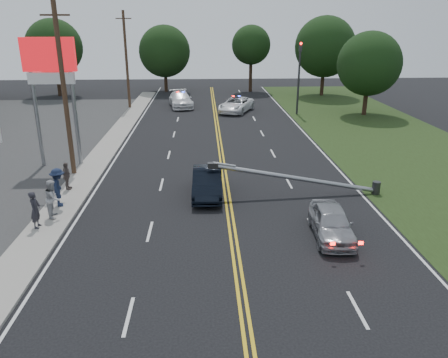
{
  "coord_description": "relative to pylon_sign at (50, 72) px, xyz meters",
  "views": [
    {
      "loc": [
        -1.21,
        -13.71,
        8.82
      ],
      "look_at": [
        -0.27,
        6.06,
        1.7
      ],
      "focal_mm": 35.0,
      "sensor_mm": 36.0,
      "label": 1
    }
  ],
  "objects": [
    {
      "name": "ground",
      "position": [
        10.5,
        -14.0,
        -6.0
      ],
      "size": [
        120.0,
        120.0,
        0.0
      ],
      "primitive_type": "plane",
      "color": "black",
      "rests_on": "ground"
    },
    {
      "name": "sidewalk",
      "position": [
        2.1,
        -4.0,
        -5.94
      ],
      "size": [
        1.8,
        70.0,
        0.12
      ],
      "primitive_type": "cube",
      "color": "gray",
      "rests_on": "ground"
    },
    {
      "name": "centerline_yellow",
      "position": [
        10.5,
        -4.0,
        -5.99
      ],
      "size": [
        0.36,
        80.0,
        0.0
      ],
      "primitive_type": "cube",
      "color": "gold",
      "rests_on": "ground"
    },
    {
      "name": "pylon_sign",
      "position": [
        0.0,
        0.0,
        0.0
      ],
      "size": [
        3.2,
        0.35,
        8.0
      ],
      "color": "gray",
      "rests_on": "ground"
    },
    {
      "name": "traffic_signal",
      "position": [
        18.8,
        16.0,
        -1.79
      ],
      "size": [
        0.28,
        0.41,
        7.05
      ],
      "color": "#2D2D30",
      "rests_on": "ground"
    },
    {
      "name": "fallen_streetlight",
      "position": [
        14.69,
        -6.0,
        -5.08
      ],
      "size": [
        9.36,
        0.44,
        1.91
      ],
      "color": "#2D2D30",
      "rests_on": "ground"
    },
    {
      "name": "utility_pole_mid",
      "position": [
        1.3,
        -2.0,
        -0.91
      ],
      "size": [
        1.6,
        0.28,
        10.0
      ],
      "color": "#382619",
      "rests_on": "ground"
    },
    {
      "name": "utility_pole_far",
      "position": [
        1.3,
        20.0,
        -0.91
      ],
      "size": [
        1.6,
        0.28,
        10.0
      ],
      "color": "#382619",
      "rests_on": "ground"
    },
    {
      "name": "tree_5",
      "position": [
        -8.97,
        29.21,
        -0.06
      ],
      "size": [
        6.84,
        6.84,
        9.37
      ],
      "color": "black",
      "rests_on": "ground"
    },
    {
      "name": "tree_6",
      "position": [
        4.3,
        32.19,
        -0.76
      ],
      "size": [
        6.7,
        6.7,
        8.6
      ],
      "color": "black",
      "rests_on": "ground"
    },
    {
      "name": "tree_7",
      "position": [
        15.68,
        31.77,
        0.03
      ],
      "size": [
        5.07,
        5.07,
        8.59
      ],
      "color": "black",
      "rests_on": "ground"
    },
    {
      "name": "tree_8",
      "position": [
        24.48,
        28.03,
        -0.03
      ],
      "size": [
        7.43,
        7.43,
        9.69
      ],
      "color": "black",
      "rests_on": "ground"
    },
    {
      "name": "tree_9",
      "position": [
        25.54,
        15.39,
        -0.98
      ],
      "size": [
        6.19,
        6.19,
        8.12
      ],
      "color": "black",
      "rests_on": "ground"
    },
    {
      "name": "crashed_sedan",
      "position": [
        9.44,
        -5.72,
        -5.27
      ],
      "size": [
        1.63,
        4.45,
        1.46
      ],
      "primitive_type": "imported",
      "rotation": [
        0.0,
        0.0,
        -0.02
      ],
      "color": "black",
      "rests_on": "ground"
    },
    {
      "name": "waiting_sedan",
      "position": [
        14.74,
        -10.85,
        -5.32
      ],
      "size": [
        1.88,
        4.07,
        1.35
      ],
      "primitive_type": "imported",
      "rotation": [
        0.0,
        0.0,
        -0.07
      ],
      "color": "#96989D",
      "rests_on": "ground"
    },
    {
      "name": "emergency_a",
      "position": [
        12.71,
        17.45,
        -5.24
      ],
      "size": [
        4.48,
        5.99,
        1.51
      ],
      "primitive_type": "imported",
      "rotation": [
        0.0,
        0.0,
        -0.41
      ],
      "color": "white",
      "rests_on": "ground"
    },
    {
      "name": "emergency_b",
      "position": [
        6.81,
        20.57,
        -5.18
      ],
      "size": [
        3.15,
        5.92,
        1.63
      ],
      "primitive_type": "imported",
      "rotation": [
        0.0,
        0.0,
        0.16
      ],
      "color": "silver",
      "rests_on": "ground"
    },
    {
      "name": "bystander_a",
      "position": [
        1.74,
        -9.54,
        -5.03
      ],
      "size": [
        0.44,
        0.64,
        1.7
      ],
      "primitive_type": "imported",
      "rotation": [
        0.0,
        0.0,
        1.52
      ],
      "color": "#25242B",
      "rests_on": "sidewalk"
    },
    {
      "name": "bystander_b",
      "position": [
        2.15,
        -8.38,
        -4.97
      ],
      "size": [
        0.81,
        0.97,
        1.82
      ],
      "primitive_type": "imported",
      "rotation": [
        0.0,
        0.0,
        1.72
      ],
      "color": "#A4A4A8",
      "rests_on": "sidewalk"
    },
    {
      "name": "bystander_c",
      "position": [
        2.03,
        -7.09,
        -4.9
      ],
      "size": [
        1.06,
        1.42,
        1.96
      ],
      "primitive_type": "imported",
      "rotation": [
        0.0,
        0.0,
        1.86
      ],
      "color": "#172039",
      "rests_on": "sidewalk"
    },
    {
      "name": "bystander_d",
      "position": [
        1.74,
        -4.8,
        -5.11
      ],
      "size": [
        0.4,
        0.91,
        1.54
      ],
      "primitive_type": "imported",
      "rotation": [
        0.0,
        0.0,
        1.54
      ],
      "color": "#5E504B",
      "rests_on": "sidewalk"
    }
  ]
}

